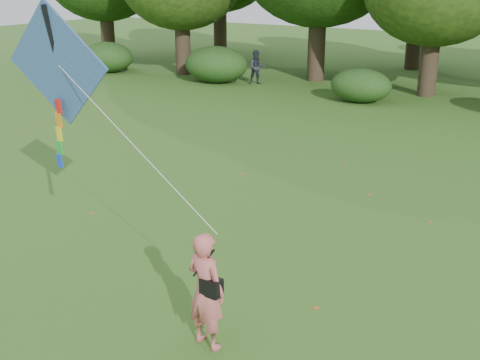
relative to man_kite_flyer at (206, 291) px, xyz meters
The scene contains 7 objects.
ground 1.57m from the man_kite_flyer, 128.33° to the left, with size 100.00×100.00×0.00m, color #265114.
man_kite_flyer is the anchor object (origin of this frame).
bystander_left 22.22m from the man_kite_flyer, 119.02° to the left, with size 0.81×0.63×1.67m, color #272B34.
crossbody_bag 0.17m from the man_kite_flyer, 14.61° to the right, with size 0.43×0.20×0.72m.
flying_kite 4.74m from the man_kite_flyer, 166.88° to the left, with size 5.08×1.23×3.04m.
shrub_band 18.66m from the man_kite_flyer, 94.64° to the left, with size 39.15×3.22×1.88m.
fallen_leaves 3.98m from the man_kite_flyer, 90.22° to the left, with size 9.79×11.69×0.01m.
Camera 1 is at (5.36, -7.27, 5.31)m, focal length 45.00 mm.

